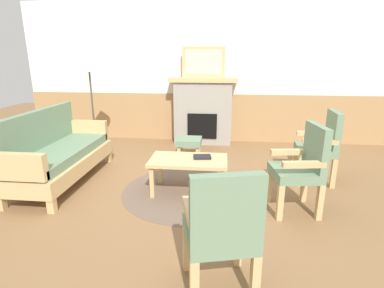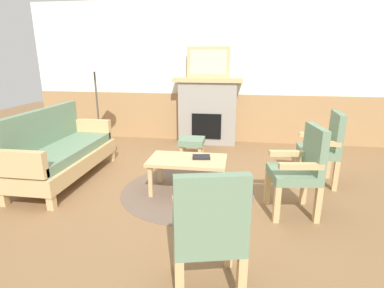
{
  "view_description": "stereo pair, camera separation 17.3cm",
  "coord_description": "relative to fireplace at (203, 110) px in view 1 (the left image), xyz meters",
  "views": [
    {
      "loc": [
        0.41,
        -3.45,
        1.67
      ],
      "look_at": [
        0.0,
        0.35,
        0.55
      ],
      "focal_mm": 28.15,
      "sensor_mm": 36.0,
      "label": 1
    },
    {
      "loc": [
        0.58,
        -3.42,
        1.67
      ],
      "look_at": [
        0.0,
        0.35,
        0.55
      ],
      "focal_mm": 28.15,
      "sensor_mm": 36.0,
      "label": 2
    }
  ],
  "objects": [
    {
      "name": "fireplace",
      "position": [
        0.0,
        0.0,
        0.0
      ],
      "size": [
        1.3,
        0.44,
        1.28
      ],
      "color": "gray",
      "rests_on": "ground_plane"
    },
    {
      "name": "wall_back",
      "position": [
        0.0,
        0.25,
        0.66
      ],
      "size": [
        7.2,
        0.14,
        2.7
      ],
      "color": "white",
      "rests_on": "ground_plane"
    },
    {
      "name": "ground_plane",
      "position": [
        0.0,
        -2.35,
        -0.65
      ],
      "size": [
        14.0,
        14.0,
        0.0
      ],
      "primitive_type": "plane",
      "color": "olive"
    },
    {
      "name": "coffee_table",
      "position": [
        -0.01,
        -2.28,
        -0.27
      ],
      "size": [
        0.96,
        0.56,
        0.44
      ],
      "color": "tan",
      "rests_on": "ground_plane"
    },
    {
      "name": "framed_picture",
      "position": [
        0.0,
        0.0,
        0.91
      ],
      "size": [
        0.8,
        0.04,
        0.56
      ],
      "color": "tan",
      "rests_on": "fireplace"
    },
    {
      "name": "book_on_table",
      "position": [
        0.15,
        -2.23,
        -0.2
      ],
      "size": [
        0.24,
        0.18,
        0.03
      ],
      "primitive_type": "cube",
      "rotation": [
        0.0,
        0.0,
        0.14
      ],
      "color": "black",
      "rests_on": "coffee_table"
    },
    {
      "name": "couch",
      "position": [
        -1.8,
        -2.14,
        -0.26
      ],
      "size": [
        0.7,
        1.8,
        0.98
      ],
      "color": "tan",
      "rests_on": "ground_plane"
    },
    {
      "name": "armchair_by_window_left",
      "position": [
        1.27,
        -2.63,
        -0.11
      ],
      "size": [
        0.54,
        0.54,
        0.98
      ],
      "color": "tan",
      "rests_on": "ground_plane"
    },
    {
      "name": "armchair_near_fireplace",
      "position": [
        1.73,
        -1.75,
        -0.11
      ],
      "size": [
        0.51,
        0.51,
        0.98
      ],
      "color": "tan",
      "rests_on": "ground_plane"
    },
    {
      "name": "floor_lamp_by_couch",
      "position": [
        -1.81,
        -0.93,
        0.8
      ],
      "size": [
        0.36,
        0.36,
        1.68
      ],
      "color": "#332D28",
      "rests_on": "ground_plane"
    },
    {
      "name": "armchair_front_left",
      "position": [
        0.42,
        -3.97,
        -0.11
      ],
      "size": [
        0.58,
        0.58,
        0.98
      ],
      "color": "tan",
      "rests_on": "ground_plane"
    },
    {
      "name": "round_rug",
      "position": [
        -0.01,
        -2.28,
        -0.65
      ],
      "size": [
        1.7,
        1.7,
        0.01
      ],
      "primitive_type": "cylinder",
      "color": "brown",
      "rests_on": "ground_plane"
    },
    {
      "name": "footstool",
      "position": [
        -0.15,
        -1.03,
        -0.37
      ],
      "size": [
        0.4,
        0.4,
        0.36
      ],
      "color": "tan",
      "rests_on": "ground_plane"
    }
  ]
}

